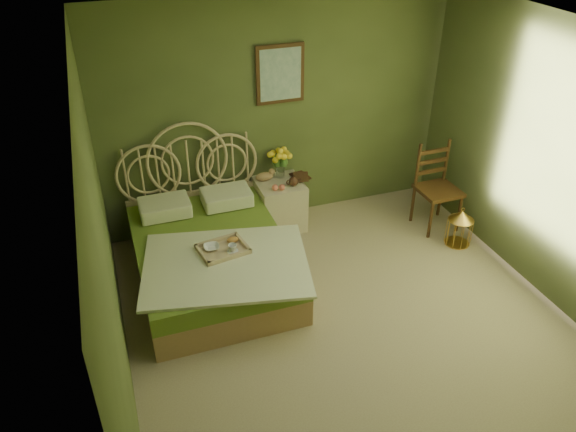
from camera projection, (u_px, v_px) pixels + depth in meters
name	position (u px, v px, depth m)	size (l,w,h in m)	color
floor	(357.00, 334.00, 5.13)	(4.50, 4.50, 0.00)	tan
ceiling	(382.00, 48.00, 3.76)	(4.50, 4.50, 0.00)	silver
wall_back	(278.00, 113.00, 6.25)	(4.00, 4.00, 0.00)	#5C6836
wall_left	(107.00, 262.00, 3.89)	(4.50, 4.50, 0.00)	#5C6836
wall_right	(569.00, 174.00, 5.01)	(4.50, 4.50, 0.00)	#5C6836
wall_art	(280.00, 74.00, 6.00)	(0.54, 0.04, 0.64)	#35220E
bed	(211.00, 254.00, 5.69)	(1.72, 2.18, 1.35)	tan
nightstand	(280.00, 198.00, 6.52)	(0.52, 0.52, 1.00)	beige
chair	(436.00, 181.00, 6.46)	(0.46, 0.46, 1.01)	#35220E
birdcage	(459.00, 228.00, 6.27)	(0.28, 0.28, 0.42)	gold
book_lower	(294.00, 178.00, 6.46)	(0.17, 0.23, 0.02)	#381E0F
book_upper	(294.00, 177.00, 6.45)	(0.17, 0.23, 0.02)	#472819
cereal_bowl	(211.00, 247.00, 5.36)	(0.15, 0.15, 0.04)	white
coffee_cup	(232.00, 248.00, 5.31)	(0.09, 0.09, 0.08)	white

